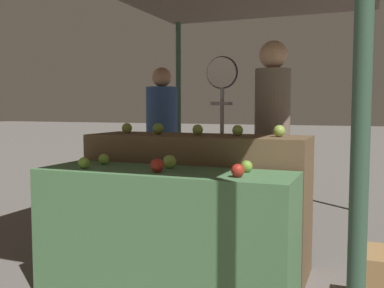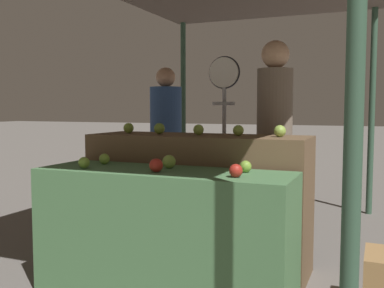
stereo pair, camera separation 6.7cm
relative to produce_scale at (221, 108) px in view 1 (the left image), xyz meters
The scene contains 16 objects.
display_counter_front 1.47m from the produce_scale, 89.78° to the right, with size 1.69×0.55×0.84m, color #4C7A4C.
display_counter_back 0.95m from the produce_scale, 89.56° to the right, with size 1.69×0.55×1.04m, color brown.
apple_front_0 1.48m from the produce_scale, 111.53° to the right, with size 0.08×0.08×0.08m, color #84AD3D.
apple_front_1 1.37m from the produce_scale, 89.96° to the right, with size 0.09×0.09×0.09m, color #AD281E.
apple_front_2 1.47m from the produce_scale, 68.31° to the right, with size 0.08×0.08×0.08m, color #AD281E.
apple_front_3 1.27m from the produce_scale, 115.35° to the right, with size 0.08×0.08×0.08m, color #84AD3D.
apple_front_4 1.18m from the produce_scale, 90.02° to the right, with size 0.09×0.09×0.09m, color #8EB247.
apple_front_5 1.28m from the produce_scale, 64.75° to the right, with size 0.07×0.07×0.07m, color #7AA338.
apple_back_0 0.88m from the produce_scale, 135.46° to the right, with size 0.08×0.08×0.08m, color #84AD3D.
apple_back_1 0.72m from the produce_scale, 117.07° to the right, with size 0.09×0.09×0.09m, color #7AA338.
apple_back_2 0.64m from the produce_scale, 88.99° to the right, with size 0.08×0.08×0.08m, color #8EB247.
apple_back_3 0.71m from the produce_scale, 61.99° to the right, with size 0.08×0.08×0.08m, color #8EB247.
apple_back_4 0.90m from the produce_scale, 44.11° to the right, with size 0.09×0.09×0.09m, color #8EB247.
produce_scale is the anchor object (origin of this frame).
person_vendor_at_scale 0.48m from the produce_scale, ahead, with size 0.35×0.35×1.82m.
person_customer_left 1.38m from the produce_scale, 138.33° to the left, with size 0.49×0.49×1.71m.
Camera 1 is at (1.22, -2.61, 1.25)m, focal length 42.00 mm.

